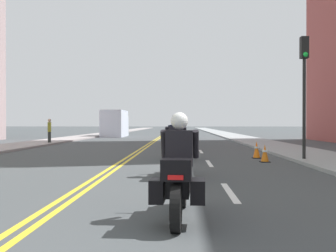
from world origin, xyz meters
TOP-DOWN VIEW (x-y plane):
  - ground_plane at (0.00, 48.00)m, footprint 264.00×264.00m
  - sidewalk_left at (-7.78, 48.00)m, footprint 2.96×144.00m
  - sidewalk_right at (7.78, 48.00)m, footprint 2.96×144.00m
  - centreline_yellow_inner at (-0.12, 48.00)m, footprint 0.12×132.00m
  - centreline_yellow_outer at (0.12, 48.00)m, footprint 0.12×132.00m
  - lane_dashes_white at (3.15, 29.00)m, footprint 0.14×56.40m
  - motorcycle_0 at (2.11, 5.57)m, footprint 0.78×2.22m
  - motorcycle_1 at (2.01, 10.37)m, footprint 0.78×2.28m
  - motorcycle_2 at (1.93, 15.56)m, footprint 0.78×2.24m
  - motorcycle_3 at (2.03, 20.83)m, footprint 0.78×2.10m
  - motorcycle_4 at (2.08, 25.53)m, footprint 0.76×2.22m
  - motorcycle_5 at (2.13, 30.31)m, footprint 0.78×2.21m
  - traffic_cone_0 at (5.23, 14.52)m, footprint 0.36×0.36m
  - traffic_cone_1 at (5.24, 16.18)m, footprint 0.35×0.35m
  - traffic_light_near at (6.70, 14.66)m, footprint 0.28×0.38m
  - pedestrian_0 at (-6.85, 26.83)m, footprint 0.31×0.41m
  - parked_truck at (-4.90, 42.65)m, footprint 2.20×6.50m

SIDE VIEW (x-z plane):
  - ground_plane at x=0.00m, z-range 0.00..0.00m
  - centreline_yellow_inner at x=-0.12m, z-range 0.00..0.01m
  - centreline_yellow_outer at x=0.12m, z-range 0.00..0.01m
  - lane_dashes_white at x=3.15m, z-range 0.00..0.01m
  - sidewalk_left at x=-7.78m, z-range 0.00..0.12m
  - sidewalk_right at x=7.78m, z-range 0.00..0.12m
  - traffic_cone_0 at x=5.23m, z-range 0.00..0.65m
  - traffic_cone_1 at x=5.24m, z-range 0.00..0.70m
  - motorcycle_5 at x=2.13m, z-range -0.15..1.43m
  - motorcycle_0 at x=2.11m, z-range -0.15..1.44m
  - motorcycle_3 at x=2.03m, z-range -0.15..1.47m
  - motorcycle_2 at x=1.93m, z-range -0.16..1.48m
  - motorcycle_4 at x=2.08m, z-range -0.13..1.46m
  - motorcycle_1 at x=2.01m, z-range -0.14..1.47m
  - pedestrian_0 at x=-6.85m, z-range 0.03..1.77m
  - parked_truck at x=-4.90m, z-range -0.13..2.67m
  - traffic_light_near at x=6.70m, z-range 0.87..5.50m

